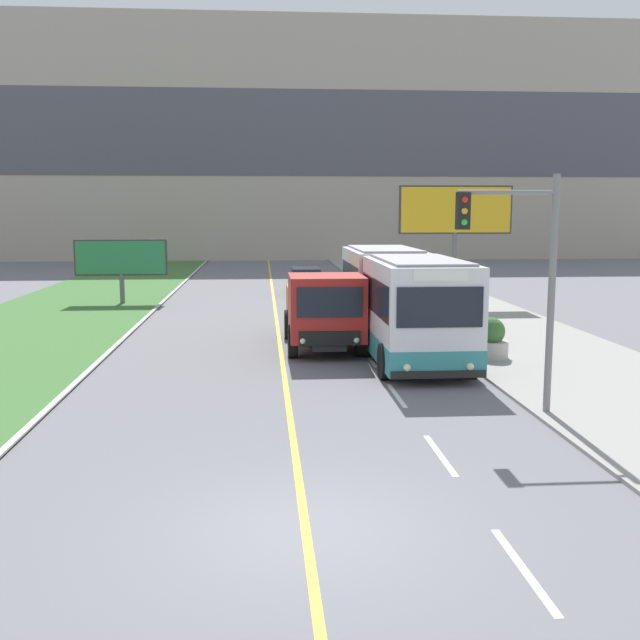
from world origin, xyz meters
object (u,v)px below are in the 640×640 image
object	(u,v)px
billboard_large	(455,214)
planter_round_third	(418,302)
planter_round_near	(490,340)
traffic_light_mast	(523,263)
planter_round_far	(400,290)
city_bus	(399,300)
car_distant	(306,282)
dump_truck	(324,312)
planter_round_second	(451,318)
billboard_small	(121,259)

from	to	relation	value
billboard_large	planter_round_third	distance (m)	5.71
billboard_large	planter_round_near	world-z (taller)	billboard_large
traffic_light_mast	planter_round_third	distance (m)	16.17
traffic_light_mast	planter_round_far	world-z (taller)	traffic_light_mast
city_bus	billboard_large	world-z (taller)	billboard_large
car_distant	traffic_light_mast	bearing A→B (deg)	-82.42
billboard_large	city_bus	bearing A→B (deg)	-113.29
planter_round_third	planter_round_far	distance (m)	4.84
dump_truck	planter_round_second	xyz separation A→B (m)	(5.00, 2.91, -0.68)
city_bus	billboard_large	size ratio (longest dim) A/B	2.03
billboard_large	planter_round_far	xyz separation A→B (m)	(-2.37, 1.37, -3.78)
planter_round_third	planter_round_far	bearing A→B (deg)	88.79
planter_round_second	planter_round_third	size ratio (longest dim) A/B	0.98
billboard_small	traffic_light_mast	bearing A→B (deg)	-59.48
planter_round_second	planter_round_third	distance (m)	4.85
traffic_light_mast	planter_round_far	size ratio (longest dim) A/B	4.16
car_distant	traffic_light_mast	world-z (taller)	traffic_light_mast
planter_round_far	planter_round_third	bearing A→B (deg)	-91.21
city_bus	traffic_light_mast	distance (m)	8.72
car_distant	planter_round_near	size ratio (longest dim) A/B	3.40
city_bus	planter_round_near	bearing A→B (deg)	-42.16
car_distant	planter_round_far	distance (m)	6.25
dump_truck	billboard_large	size ratio (longest dim) A/B	1.08
planter_round_third	planter_round_second	bearing A→B (deg)	-87.11
planter_round_second	traffic_light_mast	bearing A→B (deg)	-96.63
city_bus	planter_round_third	size ratio (longest dim) A/B	9.27
billboard_large	billboard_small	world-z (taller)	billboard_large
traffic_light_mast	car_distant	bearing A→B (deg)	97.58
city_bus	planter_round_second	distance (m)	3.73
planter_round_near	planter_round_far	distance (m)	14.53
dump_truck	traffic_light_mast	xyz separation A→B (m)	(3.72, -8.14, 2.15)
billboard_large	traffic_light_mast	bearing A→B (deg)	-100.29
car_distant	planter_round_third	world-z (taller)	car_distant
billboard_small	car_distant	bearing A→B (deg)	20.97
planter_round_near	planter_round_far	size ratio (longest dim) A/B	0.98
city_bus	planter_round_third	bearing A→B (deg)	73.36
planter_round_near	planter_round_third	world-z (taller)	planter_round_near
car_distant	traffic_light_mast	size ratio (longest dim) A/B	0.80
dump_truck	billboard_small	bearing A→B (deg)	123.84
city_bus	billboard_large	xyz separation A→B (m)	(4.70, 10.92, 2.79)
city_bus	dump_truck	xyz separation A→B (m)	(-2.53, -0.31, -0.33)
billboard_small	planter_round_second	size ratio (longest dim) A/B	3.64
city_bus	dump_truck	distance (m)	2.57
planter_round_second	planter_round_far	size ratio (longest dim) A/B	0.96
city_bus	planter_round_third	world-z (taller)	city_bus
planter_round_second	planter_round_far	world-z (taller)	planter_round_far
dump_truck	billboard_small	world-z (taller)	billboard_small
traffic_light_mast	planter_round_second	world-z (taller)	traffic_light_mast
car_distant	billboard_large	bearing A→B (deg)	-39.89
car_distant	traffic_light_mast	distance (m)	25.46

